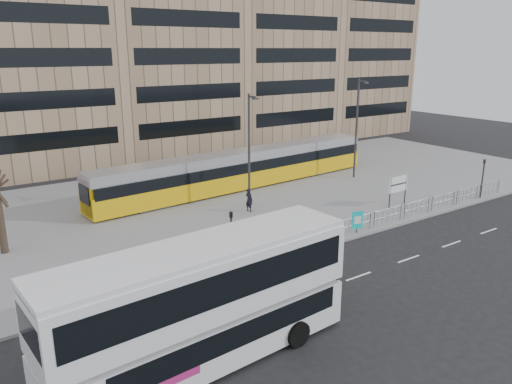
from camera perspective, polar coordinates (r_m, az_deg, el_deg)
ground at (r=30.99m, az=8.93°, el=-5.96°), size 120.00×120.00×0.00m
plaza at (r=39.99m, az=-2.87°, el=-0.59°), size 64.00×24.00×0.15m
kerb at (r=31.00m, az=8.87°, el=-5.80°), size 64.00×0.25×0.17m
building_row at (r=59.06m, az=-13.64°, el=16.97°), size 70.40×18.40×31.20m
pedestrian_barrier at (r=32.31m, az=10.99°, el=-3.28°), size 32.07×0.07×1.10m
road_markings at (r=29.19m, az=15.80°, el=-7.81°), size 62.00×0.12×0.01m
double_decker_bus at (r=18.85m, az=-6.02°, el=-12.27°), size 12.15×3.68×4.79m
tram at (r=42.15m, az=-1.65°, el=2.63°), size 26.98×4.59×3.17m
station_sign at (r=38.67m, az=15.95°, el=0.73°), size 1.96×0.13×2.25m
ad_panel at (r=32.45m, az=11.50°, el=-3.19°), size 0.76×0.27×1.46m
pedestrian at (r=36.02m, az=-0.80°, el=-0.89°), size 0.55×0.71×1.74m
traffic_light_west at (r=26.68m, az=-2.84°, el=-4.57°), size 0.18×0.21×3.10m
traffic_light_east at (r=42.93m, az=24.53°, el=1.95°), size 0.22×0.24×3.10m
lamp_post_west at (r=36.30m, az=-0.75°, el=5.22°), size 0.45×1.04×8.34m
lamp_post_east at (r=45.82m, az=11.46°, el=7.50°), size 0.45×1.04×8.85m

